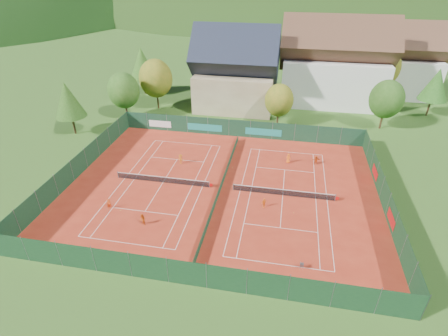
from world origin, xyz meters
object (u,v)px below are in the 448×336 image
chalet (236,74)px  player_right_near (264,203)px  ball_hopper (302,265)px  player_right_far_b (316,160)px  hotel_block_a (334,67)px  player_right_far_a (288,158)px  hotel_block_b (398,64)px  player_left_far (181,159)px  player_left_near (109,204)px  player_left_mid (143,220)px

chalet → player_right_near: (8.84, -32.91, -5.99)m
ball_hopper → player_right_far_b: bearing=84.4°
hotel_block_a → player_right_near: (-10.16, -38.91, -6.74)m
hotel_block_a → player_right_far_a: bearing=-105.5°
player_right_near → hotel_block_b: bearing=29.4°
player_right_near → chalet: bearing=71.7°
hotel_block_b → hotel_block_a: bearing=-150.3°
player_left_far → player_right_far_b: 19.73m
player_left_far → ball_hopper: bearing=152.6°
hotel_block_a → player_left_near: size_ratio=15.32×
hotel_block_b → player_right_far_b: hotel_block_b is taller
ball_hopper → chalet: bearing=107.5°
player_left_far → player_right_far_b: bearing=-152.1°
hotel_block_b → player_left_mid: size_ratio=11.32×
player_right_far_b → hotel_block_a: bearing=-112.8°
chalet → hotel_block_b: (33.00, 14.00, -0.01)m
ball_hopper → player_right_far_a: size_ratio=0.55×
player_left_far → chalet: bearing=-81.7°
player_left_far → player_right_far_b: size_ratio=1.10×
ball_hopper → player_right_near: 10.21m
player_left_near → player_right_far_b: size_ratio=1.02×
chalet → player_right_near: bearing=-75.0°
chalet → ball_hopper: chalet is taller
player_right_near → player_right_far_a: player_right_far_a is taller
player_left_far → player_right_far_a: (15.45, 3.21, -0.04)m
player_left_near → player_right_near: size_ratio=1.10×
player_left_near → player_left_mid: 5.55m
player_right_far_a → player_right_far_b: 3.98m
ball_hopper → player_left_mid: (-17.56, 3.31, 0.21)m
hotel_block_b → ball_hopper: size_ratio=21.60×
ball_hopper → player_left_mid: size_ratio=0.52×
player_right_far_a → ball_hopper: bearing=107.4°
chalet → hotel_block_a: 19.94m
player_right_far_a → player_right_far_b: bearing=-164.0°
chalet → player_right_far_b: size_ratio=11.72×
player_left_mid → player_right_far_b: player_left_mid is taller
ball_hopper → player_left_far: (-17.38, 17.43, 0.20)m
chalet → hotel_block_a: hotel_block_a is taller
player_left_far → player_right_far_b: player_left_far is taller
chalet → player_left_near: (-9.38, -36.65, -5.92)m
hotel_block_b → player_left_near: bearing=-129.9°
ball_hopper → player_left_far: player_left_far is taller
player_right_far_a → player_left_far: bearing=23.7°
hotel_block_b → player_left_far: 53.88m
player_left_far → player_right_near: (12.91, -8.25, -0.12)m
player_left_far → player_right_near: bearing=165.1°
hotel_block_a → player_left_mid: 50.89m
player_left_near → player_left_far: size_ratio=0.93×
player_right_near → player_right_far_b: bearing=27.7°
hotel_block_a → player_right_near: hotel_block_a is taller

